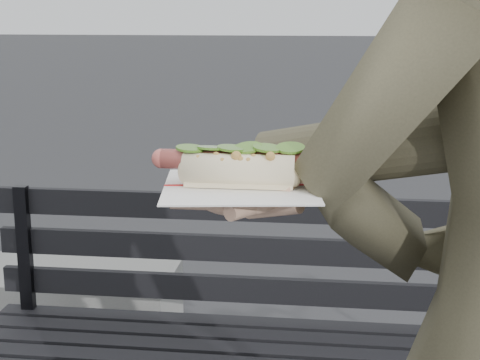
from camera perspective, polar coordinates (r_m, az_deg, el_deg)
The scene contains 3 objects.
park_bench at distance 2.17m, azimuth -1.15°, elevation -10.94°, with size 1.50×0.44×0.88m.
concrete_block at distance 3.14m, azimuth -16.14°, elevation -10.09°, with size 1.20×0.40×0.40m, color slate.
held_hotdog at distance 0.97m, azimuth 11.73°, elevation 2.32°, with size 0.62×0.30×0.20m.
Camera 1 is at (0.23, -0.96, 1.41)m, focal length 55.00 mm.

